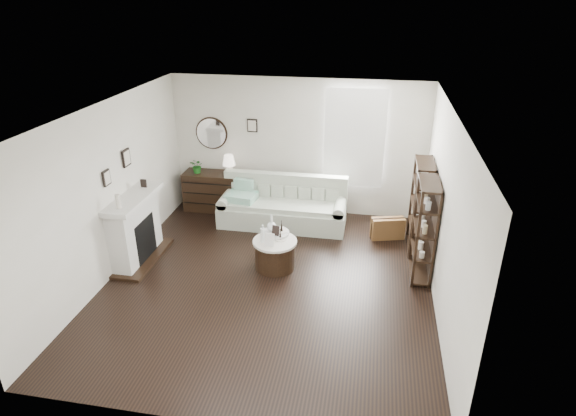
% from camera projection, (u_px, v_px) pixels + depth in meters
% --- Properties ---
extents(room, '(5.50, 5.50, 5.50)m').
position_uv_depth(room, '(335.00, 138.00, 9.18)').
color(room, black).
rests_on(room, ground).
extents(fireplace, '(0.50, 1.40, 1.84)m').
position_uv_depth(fireplace, '(136.00, 231.00, 7.98)').
color(fireplace, silver).
rests_on(fireplace, ground).
extents(shelf_unit_far, '(0.30, 0.80, 1.60)m').
position_uv_depth(shelf_unit_far, '(420.00, 206.00, 8.23)').
color(shelf_unit_far, black).
rests_on(shelf_unit_far, ground).
extents(shelf_unit_near, '(0.30, 0.80, 1.60)m').
position_uv_depth(shelf_unit_near, '(424.00, 230.00, 7.43)').
color(shelf_unit_near, black).
rests_on(shelf_unit_near, ground).
extents(sofa, '(2.42, 0.84, 0.94)m').
position_uv_depth(sofa, '(283.00, 209.00, 9.31)').
color(sofa, beige).
rests_on(sofa, ground).
extents(quilt, '(0.60, 0.52, 0.14)m').
position_uv_depth(quilt, '(241.00, 197.00, 9.23)').
color(quilt, '#28966D').
rests_on(quilt, sofa).
extents(suitcase, '(0.63, 0.35, 0.40)m').
position_uv_depth(suitcase, '(388.00, 228.00, 8.79)').
color(suitcase, brown).
rests_on(suitcase, ground).
extents(dresser, '(1.20, 0.51, 0.80)m').
position_uv_depth(dresser, '(214.00, 191.00, 9.87)').
color(dresser, black).
rests_on(dresser, ground).
extents(table_lamp, '(0.28, 0.28, 0.40)m').
position_uv_depth(table_lamp, '(229.00, 165.00, 9.56)').
color(table_lamp, beige).
rests_on(table_lamp, dresser).
extents(potted_plant, '(0.32, 0.29, 0.30)m').
position_uv_depth(potted_plant, '(197.00, 166.00, 9.65)').
color(potted_plant, '#1B5C1A').
rests_on(potted_plant, dresser).
extents(drum_table, '(0.72, 0.72, 0.50)m').
position_uv_depth(drum_table, '(275.00, 254.00, 7.85)').
color(drum_table, black).
rests_on(drum_table, ground).
extents(pedestal_table, '(0.45, 0.45, 0.54)m').
position_uv_depth(pedestal_table, '(276.00, 234.00, 7.95)').
color(pedestal_table, white).
rests_on(pedestal_table, ground).
extents(eiffel_drum, '(0.10, 0.10, 0.17)m').
position_uv_depth(eiffel_drum, '(280.00, 235.00, 7.75)').
color(eiffel_drum, black).
rests_on(eiffel_drum, drum_table).
extents(bottle_drum, '(0.07, 0.07, 0.30)m').
position_uv_depth(bottle_drum, '(263.00, 234.00, 7.65)').
color(bottle_drum, silver).
rests_on(bottle_drum, drum_table).
extents(card_frame_drum, '(0.17, 0.08, 0.21)m').
position_uv_depth(card_frame_drum, '(269.00, 240.00, 7.55)').
color(card_frame_drum, silver).
rests_on(card_frame_drum, drum_table).
extents(eiffel_ped, '(0.11, 0.11, 0.18)m').
position_uv_depth(eiffel_ped, '(282.00, 227.00, 7.91)').
color(eiffel_ped, black).
rests_on(eiffel_ped, pedestal_table).
extents(flask_ped, '(0.16, 0.16, 0.29)m').
position_uv_depth(flask_ped, '(272.00, 223.00, 7.90)').
color(flask_ped, silver).
rests_on(flask_ped, pedestal_table).
extents(card_frame_ped, '(0.13, 0.08, 0.17)m').
position_uv_depth(card_frame_ped, '(276.00, 231.00, 7.79)').
color(card_frame_ped, black).
rests_on(card_frame_ped, pedestal_table).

